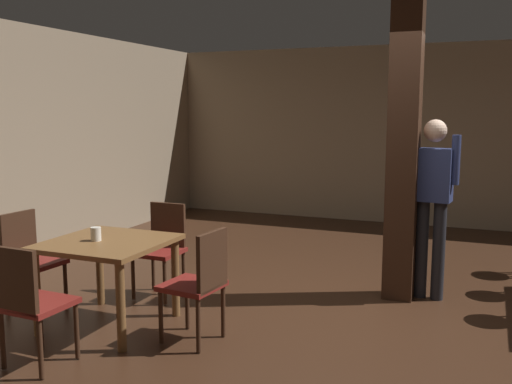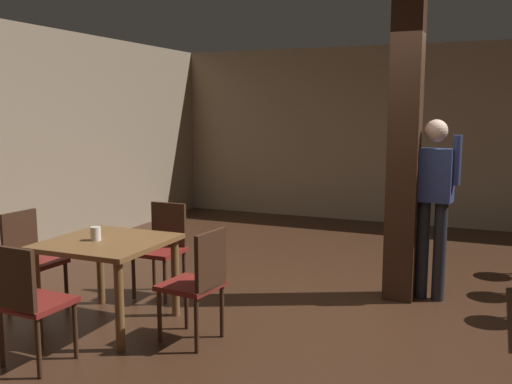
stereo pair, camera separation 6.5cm
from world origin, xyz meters
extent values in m
plane|color=#382114|center=(0.00, 0.00, 0.00)|extent=(10.80, 10.80, 0.00)
cube|color=gray|center=(0.00, 4.50, 1.40)|extent=(8.00, 0.10, 2.80)
cube|color=#382114|center=(0.36, 0.78, 1.40)|extent=(0.28, 0.28, 2.80)
cube|color=brown|center=(-1.79, -0.88, 0.71)|extent=(0.95, 0.95, 0.04)
cylinder|color=brown|center=(-1.39, -0.48, 0.35)|extent=(0.07, 0.07, 0.69)
cylinder|color=brown|center=(-2.19, -0.48, 0.35)|extent=(0.07, 0.07, 0.69)
cylinder|color=brown|center=(-1.39, -1.29, 0.35)|extent=(0.07, 0.07, 0.69)
cylinder|color=brown|center=(-2.19, -1.29, 0.35)|extent=(0.07, 0.07, 0.69)
cube|color=maroon|center=(-1.78, -1.70, 0.45)|extent=(0.44, 0.44, 0.04)
cube|color=#382114|center=(-1.79, -1.89, 0.68)|extent=(0.38, 0.05, 0.45)
cylinder|color=#382114|center=(-1.95, -1.52, 0.23)|extent=(0.04, 0.04, 0.43)
cylinder|color=#382114|center=(-1.60, -1.53, 0.23)|extent=(0.04, 0.04, 0.43)
cylinder|color=#382114|center=(-1.97, -1.87, 0.23)|extent=(0.04, 0.04, 0.43)
cylinder|color=#382114|center=(-1.62, -1.88, 0.23)|extent=(0.04, 0.04, 0.43)
cube|color=maroon|center=(-1.79, -0.10, 0.45)|extent=(0.42, 0.42, 0.04)
cube|color=#382114|center=(-1.79, 0.09, 0.68)|extent=(0.38, 0.04, 0.45)
cylinder|color=#382114|center=(-1.62, -0.28, 0.23)|extent=(0.04, 0.04, 0.43)
cylinder|color=#382114|center=(-1.97, -0.28, 0.23)|extent=(0.04, 0.04, 0.43)
cylinder|color=#382114|center=(-1.62, 0.07, 0.23)|extent=(0.04, 0.04, 0.43)
cylinder|color=#382114|center=(-1.97, 0.07, 0.23)|extent=(0.04, 0.04, 0.43)
cube|color=maroon|center=(-0.99, -0.91, 0.45)|extent=(0.46, 0.46, 0.04)
cube|color=#382114|center=(-0.79, -0.93, 0.68)|extent=(0.08, 0.38, 0.45)
cylinder|color=#382114|center=(-1.18, -1.07, 0.23)|extent=(0.04, 0.04, 0.43)
cylinder|color=#382114|center=(-1.14, -0.72, 0.23)|extent=(0.04, 0.04, 0.43)
cylinder|color=#382114|center=(-0.83, -1.10, 0.23)|extent=(0.04, 0.04, 0.43)
cylinder|color=#382114|center=(-0.79, -0.76, 0.23)|extent=(0.04, 0.04, 0.43)
cube|color=maroon|center=(-2.59, -0.87, 0.45)|extent=(0.45, 0.45, 0.04)
cube|color=#382114|center=(-2.78, -0.85, 0.68)|extent=(0.06, 0.38, 0.45)
cylinder|color=#382114|center=(-2.41, -0.71, 0.23)|extent=(0.04, 0.04, 0.43)
cylinder|color=#382114|center=(-2.43, -1.06, 0.23)|extent=(0.04, 0.04, 0.43)
cylinder|color=#382114|center=(-2.75, -0.68, 0.23)|extent=(0.04, 0.04, 0.43)
cylinder|color=#382114|center=(-2.78, -1.03, 0.23)|extent=(0.04, 0.04, 0.43)
cylinder|color=silver|center=(-1.87, -0.93, 0.79)|extent=(0.09, 0.09, 0.11)
cube|color=navy|center=(0.64, 0.86, 1.20)|extent=(0.36, 0.24, 0.50)
sphere|color=beige|center=(0.64, 0.86, 1.61)|extent=(0.23, 0.23, 0.21)
cylinder|color=#232328|center=(0.71, 0.85, 0.47)|extent=(0.13, 0.13, 0.95)
cylinder|color=#232328|center=(0.56, 0.87, 0.47)|extent=(0.13, 0.13, 0.95)
cylinder|color=navy|center=(0.83, 0.84, 1.35)|extent=(0.09, 0.09, 0.46)
cylinder|color=navy|center=(0.44, 0.89, 1.35)|extent=(0.09, 0.09, 0.46)
camera|label=1|loc=(1.10, -4.70, 1.82)|focal=40.00mm
camera|label=2|loc=(1.16, -4.67, 1.82)|focal=40.00mm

